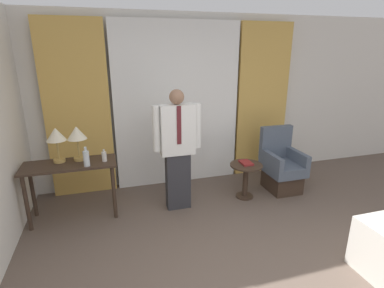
{
  "coord_description": "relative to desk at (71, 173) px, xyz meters",
  "views": [
    {
      "loc": [
        -1.13,
        -1.62,
        2.17
      ],
      "look_at": [
        -0.07,
        1.95,
        0.97
      ],
      "focal_mm": 28.0,
      "sensor_mm": 36.0,
      "label": 1
    }
  ],
  "objects": [
    {
      "name": "wall_back",
      "position": [
        1.62,
        0.86,
        0.72
      ],
      "size": [
        10.0,
        0.06,
        2.7
      ],
      "color": "silver",
      "rests_on": "ground_plane"
    },
    {
      "name": "curtain_sheer_center",
      "position": [
        1.62,
        0.73,
        0.66
      ],
      "size": [
        2.01,
        0.06,
        2.58
      ],
      "color": "white",
      "rests_on": "ground_plane"
    },
    {
      "name": "curtain_drape_left",
      "position": [
        0.12,
        0.73,
        0.66
      ],
      "size": [
        0.92,
        0.06,
        2.58
      ],
      "color": "gold",
      "rests_on": "ground_plane"
    },
    {
      "name": "curtain_drape_right",
      "position": [
        3.12,
        0.73,
        0.66
      ],
      "size": [
        0.92,
        0.06,
        2.58
      ],
      "color": "gold",
      "rests_on": "ground_plane"
    },
    {
      "name": "desk",
      "position": [
        0.0,
        0.0,
        0.0
      ],
      "size": [
        1.15,
        0.47,
        0.77
      ],
      "color": "#38281E",
      "rests_on": "ground_plane"
    },
    {
      "name": "table_lamp_left",
      "position": [
        -0.12,
        0.1,
        0.47
      ],
      "size": [
        0.24,
        0.24,
        0.45
      ],
      "color": "tan",
      "rests_on": "desk"
    },
    {
      "name": "table_lamp_right",
      "position": [
        0.12,
        0.1,
        0.47
      ],
      "size": [
        0.24,
        0.24,
        0.45
      ],
      "color": "tan",
      "rests_on": "desk"
    },
    {
      "name": "bottle_near_edge",
      "position": [
        0.22,
        -0.15,
        0.24
      ],
      "size": [
        0.07,
        0.07,
        0.25
      ],
      "color": "silver",
      "rests_on": "desk"
    },
    {
      "name": "bottle_by_lamp",
      "position": [
        0.43,
        -0.04,
        0.2
      ],
      "size": [
        0.06,
        0.06,
        0.16
      ],
      "color": "silver",
      "rests_on": "desk"
    },
    {
      "name": "person",
      "position": [
        1.39,
        -0.14,
        0.27
      ],
      "size": [
        0.66,
        0.22,
        1.67
      ],
      "color": "#2D2D33",
      "rests_on": "ground_plane"
    },
    {
      "name": "armchair",
      "position": [
        3.1,
        -0.04,
        -0.28
      ],
      "size": [
        0.53,
        0.63,
        0.99
      ],
      "color": "#38281E",
      "rests_on": "ground_plane"
    },
    {
      "name": "side_table",
      "position": [
        2.43,
        -0.14,
        -0.27
      ],
      "size": [
        0.48,
        0.48,
        0.53
      ],
      "color": "#38281E",
      "rests_on": "ground_plane"
    },
    {
      "name": "book",
      "position": [
        2.44,
        -0.11,
        -0.09
      ],
      "size": [
        0.15,
        0.22,
        0.03
      ],
      "color": "maroon",
      "rests_on": "side_table"
    }
  ]
}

